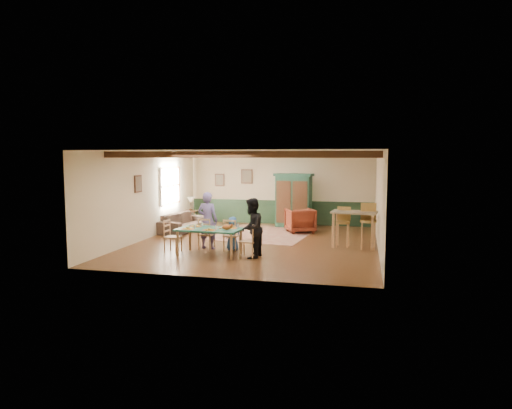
% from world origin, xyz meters
% --- Properties ---
extents(floor, '(8.00, 8.00, 0.00)m').
position_xyz_m(floor, '(0.00, 0.00, 0.00)').
color(floor, '#482714').
rests_on(floor, ground).
extents(wall_back, '(7.00, 0.02, 2.70)m').
position_xyz_m(wall_back, '(0.00, 4.00, 1.35)').
color(wall_back, beige).
rests_on(wall_back, floor).
extents(wall_left, '(0.02, 8.00, 2.70)m').
position_xyz_m(wall_left, '(-3.50, 0.00, 1.35)').
color(wall_left, beige).
rests_on(wall_left, floor).
extents(wall_right, '(0.02, 8.00, 2.70)m').
position_xyz_m(wall_right, '(3.50, 0.00, 1.35)').
color(wall_right, beige).
rests_on(wall_right, floor).
extents(ceiling, '(7.00, 8.00, 0.02)m').
position_xyz_m(ceiling, '(0.00, 0.00, 2.70)').
color(ceiling, white).
rests_on(ceiling, wall_back).
extents(wainscot_back, '(6.95, 0.03, 0.90)m').
position_xyz_m(wainscot_back, '(0.00, 3.98, 0.45)').
color(wainscot_back, '#1C3420').
rests_on(wainscot_back, floor).
extents(ceiling_beam_front, '(6.95, 0.16, 0.16)m').
position_xyz_m(ceiling_beam_front, '(0.00, -2.30, 2.61)').
color(ceiling_beam_front, black).
rests_on(ceiling_beam_front, ceiling).
extents(ceiling_beam_mid, '(6.95, 0.16, 0.16)m').
position_xyz_m(ceiling_beam_mid, '(0.00, 0.40, 2.61)').
color(ceiling_beam_mid, black).
rests_on(ceiling_beam_mid, ceiling).
extents(ceiling_beam_back, '(6.95, 0.16, 0.16)m').
position_xyz_m(ceiling_beam_back, '(0.00, 3.00, 2.61)').
color(ceiling_beam_back, black).
rests_on(ceiling_beam_back, ceiling).
extents(window_left, '(0.06, 1.60, 1.30)m').
position_xyz_m(window_left, '(-3.47, 1.70, 1.55)').
color(window_left, white).
rests_on(window_left, wall_left).
extents(picture_left_wall, '(0.04, 0.42, 0.52)m').
position_xyz_m(picture_left_wall, '(-3.47, -0.60, 1.75)').
color(picture_left_wall, gray).
rests_on(picture_left_wall, wall_left).
extents(picture_back_a, '(0.45, 0.04, 0.55)m').
position_xyz_m(picture_back_a, '(-1.30, 3.97, 1.80)').
color(picture_back_a, gray).
rests_on(picture_back_a, wall_back).
extents(picture_back_b, '(0.38, 0.04, 0.48)m').
position_xyz_m(picture_back_b, '(-2.40, 3.97, 1.65)').
color(picture_back_b, gray).
rests_on(picture_back_b, wall_back).
extents(dining_table, '(1.72, 1.04, 0.69)m').
position_xyz_m(dining_table, '(-0.81, -1.86, 0.35)').
color(dining_table, '#1B5645').
rests_on(dining_table, floor).
extents(dining_chair_far_left, '(0.41, 0.43, 0.88)m').
position_xyz_m(dining_chair_far_left, '(-1.13, -1.17, 0.44)').
color(dining_chair_far_left, tan).
rests_on(dining_chair_far_left, floor).
extents(dining_chair_far_right, '(0.41, 0.43, 0.88)m').
position_xyz_m(dining_chair_far_right, '(-0.40, -1.22, 0.44)').
color(dining_chair_far_right, tan).
rests_on(dining_chair_far_right, floor).
extents(dining_chair_end_left, '(0.43, 0.41, 0.88)m').
position_xyz_m(dining_chair_end_left, '(-1.87, -1.78, 0.44)').
color(dining_chair_end_left, tan).
rests_on(dining_chair_end_left, floor).
extents(dining_chair_end_right, '(0.43, 0.41, 0.88)m').
position_xyz_m(dining_chair_end_right, '(0.25, -1.93, 0.44)').
color(dining_chair_end_right, tan).
rests_on(dining_chair_end_right, floor).
extents(person_man, '(0.61, 0.42, 1.59)m').
position_xyz_m(person_man, '(-1.13, -1.10, 0.80)').
color(person_man, '#695999').
rests_on(person_man, floor).
extents(person_woman, '(0.63, 0.78, 1.52)m').
position_xyz_m(person_woman, '(0.34, -1.94, 0.76)').
color(person_woman, black).
rests_on(person_woman, floor).
extents(person_child, '(0.47, 0.33, 0.93)m').
position_xyz_m(person_child, '(-0.39, -1.15, 0.46)').
color(person_child, '#27549D').
rests_on(person_child, floor).
extents(cat, '(0.34, 0.15, 0.17)m').
position_xyz_m(cat, '(-0.31, -1.99, 0.77)').
color(cat, '#BB5321').
rests_on(cat, dining_table).
extents(place_setting_near_left, '(0.39, 0.30, 0.11)m').
position_xyz_m(place_setting_near_left, '(-1.33, -2.05, 0.75)').
color(place_setting_near_left, orange).
rests_on(place_setting_near_left, dining_table).
extents(place_setting_near_center, '(0.39, 0.30, 0.11)m').
position_xyz_m(place_setting_near_center, '(-0.73, -2.09, 0.75)').
color(place_setting_near_center, orange).
rests_on(place_setting_near_center, dining_table).
extents(place_setting_far_left, '(0.39, 0.30, 0.11)m').
position_xyz_m(place_setting_far_left, '(-1.30, -1.59, 0.75)').
color(place_setting_far_left, orange).
rests_on(place_setting_far_left, dining_table).
extents(place_setting_far_right, '(0.39, 0.30, 0.11)m').
position_xyz_m(place_setting_far_right, '(-0.29, -1.66, 0.75)').
color(place_setting_far_right, orange).
rests_on(place_setting_far_right, dining_table).
extents(area_rug, '(3.30, 3.77, 0.01)m').
position_xyz_m(area_rug, '(-0.11, 1.64, 0.01)').
color(area_rug, tan).
rests_on(area_rug, floor).
extents(armoire, '(1.44, 0.73, 1.95)m').
position_xyz_m(armoire, '(0.62, 3.29, 0.98)').
color(armoire, '#163829').
rests_on(armoire, floor).
extents(armchair, '(1.18, 1.19, 0.82)m').
position_xyz_m(armchair, '(1.01, 2.19, 0.41)').
color(armchair, '#4E170F').
rests_on(armchair, floor).
extents(sofa, '(1.11, 2.22, 0.62)m').
position_xyz_m(sofa, '(-2.94, 1.57, 0.31)').
color(sofa, '#372A22').
rests_on(sofa, floor).
extents(end_table, '(0.48, 0.48, 0.55)m').
position_xyz_m(end_table, '(-3.22, 2.98, 0.27)').
color(end_table, black).
rests_on(end_table, floor).
extents(table_lamp, '(0.30, 0.30, 0.50)m').
position_xyz_m(table_lamp, '(-3.22, 2.98, 0.80)').
color(table_lamp, beige).
rests_on(table_lamp, end_table).
extents(counter_table, '(1.32, 0.87, 1.03)m').
position_xyz_m(counter_table, '(2.83, 0.03, 0.51)').
color(counter_table, tan).
rests_on(counter_table, floor).
extents(bar_stool_left, '(0.44, 0.48, 1.13)m').
position_xyz_m(bar_stool_left, '(2.52, 0.03, 0.56)').
color(bar_stool_left, '#AA8342').
rests_on(bar_stool_left, floor).
extents(bar_stool_right, '(0.45, 0.49, 1.26)m').
position_xyz_m(bar_stool_right, '(3.22, -0.11, 0.63)').
color(bar_stool_right, '#AA8342').
rests_on(bar_stool_right, floor).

